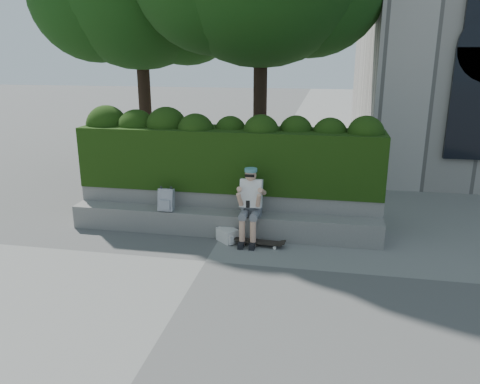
% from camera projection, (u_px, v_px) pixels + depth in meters
% --- Properties ---
extents(ground, '(80.00, 80.00, 0.00)m').
position_uv_depth(ground, '(206.00, 261.00, 7.89)').
color(ground, slate).
rests_on(ground, ground).
extents(bench_ledge, '(6.00, 0.45, 0.45)m').
position_uv_depth(bench_ledge, '(222.00, 223.00, 9.00)').
color(bench_ledge, gray).
rests_on(bench_ledge, ground).
extents(planter_wall, '(6.00, 0.50, 0.75)m').
position_uv_depth(planter_wall, '(227.00, 208.00, 9.41)').
color(planter_wall, gray).
rests_on(planter_wall, ground).
extents(hedge, '(6.00, 1.00, 1.20)m').
position_uv_depth(hedge, '(229.00, 158.00, 9.34)').
color(hedge, black).
rests_on(hedge, planter_wall).
extents(person, '(0.40, 0.76, 1.38)m').
position_uv_depth(person, '(251.00, 202.00, 8.57)').
color(person, slate).
rests_on(person, ground).
extents(skateboard, '(0.84, 0.26, 0.09)m').
position_uv_depth(skateboard, '(260.00, 242.00, 8.50)').
color(skateboard, black).
rests_on(skateboard, ground).
extents(backpack_plaid, '(0.30, 0.17, 0.43)m').
position_uv_depth(backpack_plaid, '(166.00, 200.00, 8.97)').
color(backpack_plaid, '#BABBBF').
rests_on(backpack_plaid, bench_ledge).
extents(backpack_ground, '(0.46, 0.45, 0.25)m').
position_uv_depth(backpack_ground, '(227.00, 235.00, 8.70)').
color(backpack_ground, beige).
rests_on(backpack_ground, ground).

